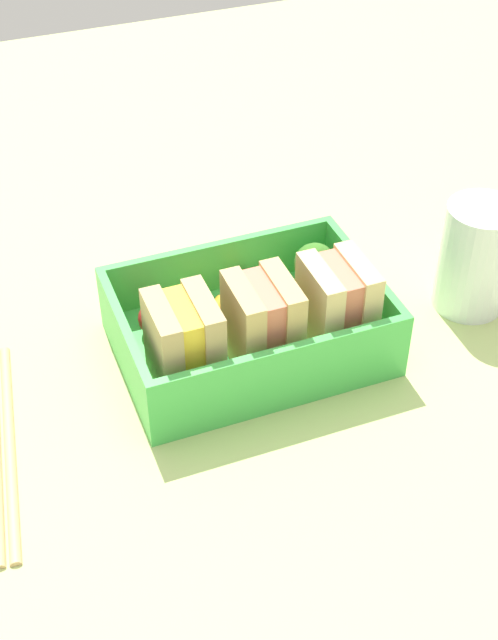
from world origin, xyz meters
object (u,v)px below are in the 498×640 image
broccoli_floret (315,265)px  carrot_stick_far_left (256,298)px  drinking_glass (476,257)px  chopstick_pair (2,443)px  sandwich_center_left (263,323)px  carrot_stick_left (213,318)px  strawberry_far_left (156,317)px  sandwich_left (337,304)px  sandwich_center (184,343)px

broccoli_floret → carrot_stick_far_left: broccoli_floret is taller
carrot_stick_far_left → drinking_glass: 16.00cm
chopstick_pair → carrot_stick_far_left: bearing=-163.3°
sandwich_center_left → carrot_stick_left: sandwich_center_left is taller
sandwich_center_left → carrot_stick_left: size_ratio=1.56×
carrot_stick_left → strawberry_far_left: size_ratio=1.29×
sandwich_left → carrot_stick_left: sandwich_left is taller
strawberry_far_left → drinking_glass: (-22.84, 3.74, 1.58)cm
sandwich_center_left → broccoli_floret: 8.31cm
sandwich_center_left → sandwich_left: bearing=180.0°
sandwich_center → carrot_stick_far_left: sandwich_center is taller
strawberry_far_left → broccoli_floret: bearing=-178.7°
sandwich_center_left → sandwich_center: size_ratio=1.00×
sandwich_center → strawberry_far_left: sandwich_center is taller
sandwich_center → broccoli_floret: bearing=-154.9°
sandwich_center_left → chopstick_pair: bearing=1.5°
drinking_glass → carrot_stick_far_left: bearing=-14.2°
sandwich_center → chopstick_pair: bearing=2.2°
strawberry_far_left → sandwich_left: bearing=155.2°
sandwich_center → carrot_stick_far_left: bearing=-143.0°
carrot_stick_left → chopstick_pair: 16.65cm
broccoli_floret → sandwich_center_left: bearing=41.0°
strawberry_far_left → chopstick_pair: size_ratio=0.17×
carrot_stick_far_left → carrot_stick_left: size_ratio=1.14×
sandwich_left → drinking_glass: (-11.67, -1.42, -0.19)cm
carrot_stick_far_left → chopstick_pair: size_ratio=0.26×
strawberry_far_left → chopstick_pair: bearing=25.4°
broccoli_floret → drinking_glass: (-10.80, 4.01, 0.53)cm
sandwich_left → carrot_stick_far_left: bearing=-55.3°
sandwich_center → drinking_glass: 22.46cm
sandwich_center_left → sandwich_center: (5.37, 0.00, 0.00)cm
sandwich_center_left → broccoli_floret: sandwich_center_left is taller
carrot_stick_left → sandwich_center: bearing=53.4°
broccoli_floret → strawberry_far_left: (12.04, 0.27, -1.05)cm
chopstick_pair → drinking_glass: (-34.68, -1.89, 3.83)cm
chopstick_pair → drinking_glass: bearing=-176.9°
sandwich_left → carrot_stick_left: (7.24, -4.71, -2.66)cm
carrot_stick_far_left → carrot_stick_left: bearing=9.7°
sandwich_center_left → carrot_stick_left: bearing=-68.3°
broccoli_floret → chopstick_pair: 24.82cm
sandwich_center → drinking_glass: bearing=-176.4°
broccoli_floret → carrot_stick_far_left: size_ratio=0.88×
broccoli_floret → carrot_stick_far_left: bearing=1.5°
broccoli_floret → strawberry_far_left: bearing=1.3°
sandwich_left → broccoli_floret: (-0.87, -5.43, -0.72)cm
carrot_stick_left → sandwich_center_left: bearing=111.7°
sandwich_left → chopstick_pair: sandwich_left is taller
broccoli_floret → carrot_stick_far_left: 4.86cm
drinking_glass → sandwich_center_left: bearing=4.8°
chopstick_pair → drinking_glass: drinking_glass is taller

